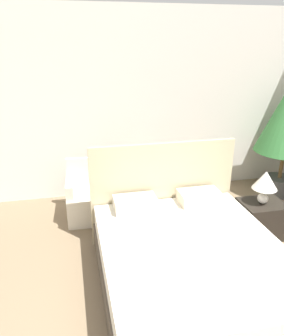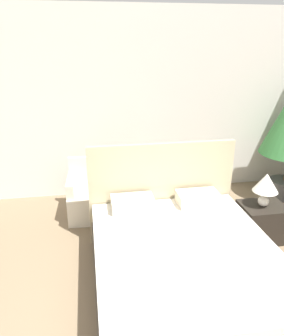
{
  "view_description": "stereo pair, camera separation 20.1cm",
  "coord_description": "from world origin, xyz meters",
  "px_view_note": "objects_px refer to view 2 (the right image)",
  "views": [
    {
      "loc": [
        -0.88,
        -1.27,
        2.38
      ],
      "look_at": [
        -0.01,
        2.66,
        0.83
      ],
      "focal_mm": 35.0,
      "sensor_mm": 36.0,
      "label": 1
    },
    {
      "loc": [
        -0.68,
        -1.31,
        2.38
      ],
      "look_at": [
        -0.01,
        2.66,
        0.83
      ],
      "focal_mm": 35.0,
      "sensor_mm": 36.0,
      "label": 2
    }
  ],
  "objects_px": {
    "table_lamp": "(266,184)",
    "side_table": "(126,200)",
    "armchair_near_window_left": "(91,198)",
    "armchair_near_window_right": "(159,193)",
    "bed": "(183,263)",
    "nightstand": "(261,222)"
  },
  "relations": [
    {
      "from": "table_lamp",
      "to": "side_table",
      "type": "bearing_deg",
      "value": 149.28
    },
    {
      "from": "armchair_near_window_left",
      "to": "table_lamp",
      "type": "height_order",
      "value": "table_lamp"
    },
    {
      "from": "armchair_near_window_left",
      "to": "side_table",
      "type": "xyz_separation_m",
      "value": [
        0.5,
        -0.03,
        -0.06
      ]
    },
    {
      "from": "armchair_near_window_right",
      "to": "table_lamp",
      "type": "distance_m",
      "value": 1.56
    },
    {
      "from": "bed",
      "to": "nightstand",
      "type": "xyz_separation_m",
      "value": [
        1.25,
        0.72,
        -0.07
      ]
    },
    {
      "from": "armchair_near_window_left",
      "to": "nightstand",
      "type": "distance_m",
      "value": 2.35
    },
    {
      "from": "armchair_near_window_left",
      "to": "armchair_near_window_right",
      "type": "height_order",
      "value": "same"
    },
    {
      "from": "armchair_near_window_right",
      "to": "side_table",
      "type": "xyz_separation_m",
      "value": [
        -0.5,
        -0.03,
        -0.06
      ]
    },
    {
      "from": "bed",
      "to": "nightstand",
      "type": "relative_size",
      "value": 3.9
    },
    {
      "from": "armchair_near_window_left",
      "to": "armchair_near_window_right",
      "type": "bearing_deg",
      "value": 2.43
    },
    {
      "from": "nightstand",
      "to": "side_table",
      "type": "height_order",
      "value": "nightstand"
    },
    {
      "from": "armchair_near_window_left",
      "to": "side_table",
      "type": "height_order",
      "value": "armchair_near_window_left"
    },
    {
      "from": "bed",
      "to": "side_table",
      "type": "xyz_separation_m",
      "value": [
        -0.37,
        1.67,
        -0.1
      ]
    },
    {
      "from": "table_lamp",
      "to": "side_table",
      "type": "xyz_separation_m",
      "value": [
        -1.61,
        0.95,
        -0.55
      ]
    },
    {
      "from": "bed",
      "to": "side_table",
      "type": "relative_size",
      "value": 5.13
    },
    {
      "from": "nightstand",
      "to": "table_lamp",
      "type": "relative_size",
      "value": 1.27
    },
    {
      "from": "table_lamp",
      "to": "side_table",
      "type": "distance_m",
      "value": 1.95
    },
    {
      "from": "bed",
      "to": "armchair_near_window_left",
      "type": "relative_size",
      "value": 2.65
    },
    {
      "from": "bed",
      "to": "side_table",
      "type": "bearing_deg",
      "value": 102.55
    },
    {
      "from": "side_table",
      "to": "armchair_near_window_left",
      "type": "bearing_deg",
      "value": 176.11
    },
    {
      "from": "armchair_near_window_right",
      "to": "bed",
      "type": "bearing_deg",
      "value": -97.59
    },
    {
      "from": "bed",
      "to": "side_table",
      "type": "distance_m",
      "value": 1.71
    }
  ]
}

